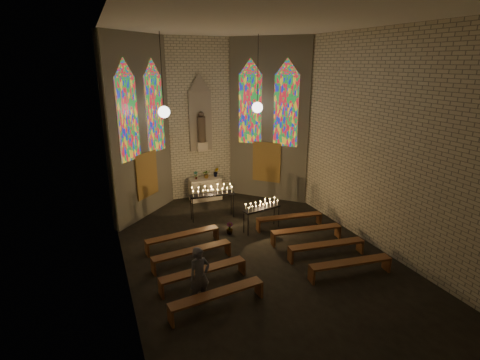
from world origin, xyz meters
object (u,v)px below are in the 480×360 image
at_px(altar, 205,189).
at_px(aisle_flower_pot, 230,228).
at_px(votive_stand_right, 262,206).
at_px(votive_stand_left, 212,192).
at_px(visitor, 200,276).

height_order(altar, aisle_flower_pot, altar).
relative_size(altar, votive_stand_right, 0.92).
bearing_deg(altar, aisle_flower_pot, -93.50).
xyz_separation_m(votive_stand_left, votive_stand_right, (1.35, -1.69, -0.18)).
height_order(altar, votive_stand_right, votive_stand_right).
relative_size(altar, visitor, 0.90).
distance_m(votive_stand_right, visitor, 4.77).
xyz_separation_m(aisle_flower_pot, votive_stand_left, (-0.14, 1.56, 0.90)).
height_order(aisle_flower_pot, votive_stand_left, votive_stand_left).
xyz_separation_m(altar, aisle_flower_pot, (-0.23, -3.72, -0.29)).
bearing_deg(aisle_flower_pot, altar, 86.50).
height_order(aisle_flower_pot, visitor, visitor).
relative_size(votive_stand_left, visitor, 1.14).
bearing_deg(altar, votive_stand_left, -99.61).
xyz_separation_m(altar, votive_stand_right, (0.99, -3.85, 0.43)).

